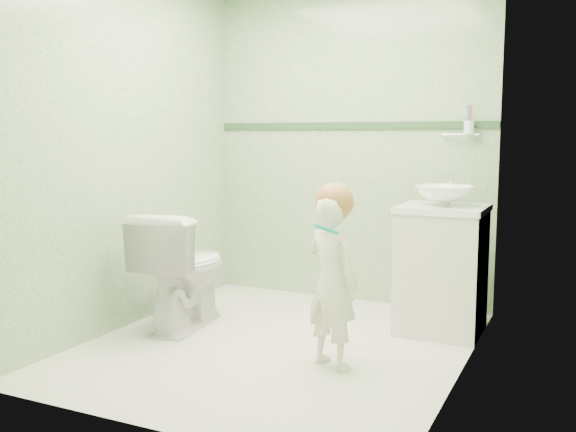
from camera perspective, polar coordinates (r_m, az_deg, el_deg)
The scene contains 12 objects.
ground at distance 4.00m, azimuth -0.94°, elevation -11.41°, with size 2.50×2.50×0.00m, color beige.
room_shell at distance 3.79m, azimuth -0.98°, elevation 6.06°, with size 2.50×2.54×2.40m.
trim_stripe at distance 4.93m, azimuth 5.48°, elevation 8.04°, with size 2.20×0.02×0.05m, color #2C4A2C.
vanity at distance 4.27m, azimuth 13.52°, elevation -4.83°, with size 0.52×0.50×0.80m, color silver.
counter at distance 4.21m, azimuth 13.68°, elevation 0.64°, with size 0.54×0.52×0.04m, color white.
basin at distance 4.20m, azimuth 13.71°, elevation 1.78°, with size 0.37×0.37×0.13m, color white.
faucet at distance 4.37m, azimuth 14.24°, elevation 3.02°, with size 0.03×0.13×0.18m.
cup_holder at distance 4.64m, azimuth 15.74°, elevation 7.61°, with size 0.26×0.07×0.21m.
toilet at distance 4.33m, azimuth -9.30°, elevation -4.68°, with size 0.44×0.77×0.78m, color white.
toddler at distance 3.53m, azimuth 3.95°, elevation -5.92°, with size 0.35×0.23×0.95m, color beige.
hair_cap at distance 3.48m, azimuth 4.16°, elevation 1.27°, with size 0.21×0.21×0.21m, color #AB6A3A.
teal_toothbrush at distance 3.33m, azimuth 3.43°, elevation -1.09°, with size 0.11×0.14×0.08m.
Camera 1 is at (1.68, -3.39, 1.28)m, focal length 39.91 mm.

